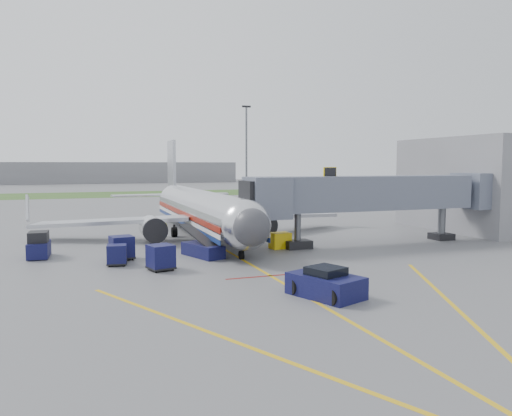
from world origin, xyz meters
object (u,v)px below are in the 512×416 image
object	(u,v)px
airliner	(200,209)
baggage_tug	(39,246)
pushback_tug	(326,284)
belt_loader	(202,249)
ramp_worker	(165,228)

from	to	relation	value
airliner	baggage_tug	bearing A→B (deg)	-152.86
airliner	baggage_tug	distance (m)	16.31
airliner	baggage_tug	size ratio (longest dim) A/B	12.13
pushback_tug	baggage_tug	distance (m)	23.34
airliner	pushback_tug	bearing A→B (deg)	-87.75
belt_loader	pushback_tug	bearing A→B (deg)	-75.71
airliner	belt_loader	size ratio (longest dim) A/B	7.24
airliner	pushback_tug	distance (m)	25.03
belt_loader	ramp_worker	size ratio (longest dim) A/B	2.79
baggage_tug	ramp_worker	xyz separation A→B (m)	(10.96, 7.84, -0.01)
pushback_tug	ramp_worker	xyz separation A→B (m)	(-4.44, 25.38, 0.20)
airliner	ramp_worker	xyz separation A→B (m)	(-3.46, 0.44, -1.76)
pushback_tug	ramp_worker	world-z (taller)	ramp_worker
pushback_tug	airliner	bearing A→B (deg)	92.25
ramp_worker	baggage_tug	bearing A→B (deg)	168.48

